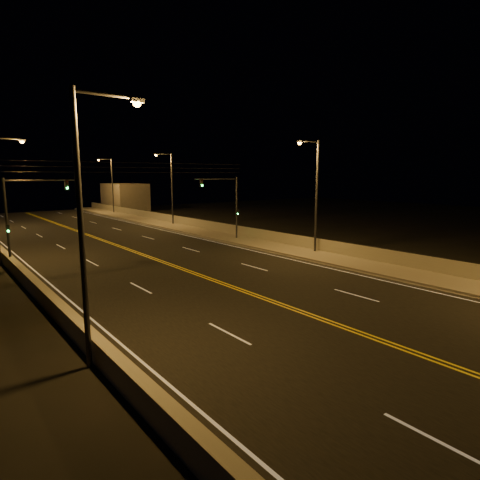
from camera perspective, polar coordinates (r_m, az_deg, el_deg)
road at (r=27.67m, az=-5.85°, el=-4.98°), size 18.00×120.00×0.02m
sidewalk at (r=34.48m, az=9.50°, el=-1.99°), size 3.60×120.00×0.30m
curb at (r=33.16m, az=7.31°, el=-2.51°), size 0.14×120.00×0.15m
parapet_wall at (r=35.58m, az=11.32°, el=-0.63°), size 0.30×120.00×1.00m
jersey_barrier at (r=24.00m, az=-26.23°, el=-7.02°), size 0.45×120.00×0.92m
distant_building_right at (r=81.72m, az=-16.05°, el=5.92°), size 6.00×10.00×5.12m
parapet_rail at (r=35.49m, az=11.35°, el=0.22°), size 0.06×120.00×0.06m
lane_markings at (r=27.61m, az=-5.77°, el=-4.99°), size 17.32×116.00×0.00m
streetlight_1 at (r=34.40m, az=10.57°, el=6.98°), size 2.55×0.28×9.62m
streetlight_2 at (r=54.40m, az=-9.90°, el=7.77°), size 2.55×0.28×9.62m
streetlight_3 at (r=74.01m, az=-17.90°, el=7.82°), size 2.55×0.28×9.62m
streetlight_4 at (r=14.63m, az=-20.80°, el=3.70°), size 2.55×0.28×9.62m
traffic_signal_right at (r=40.88m, az=-1.55°, el=5.49°), size 5.11×0.31×6.58m
traffic_signal_left at (r=33.31m, az=-28.70°, el=3.51°), size 5.11×0.31×6.58m
overhead_wires at (r=35.24m, az=-14.47°, el=9.95°), size 22.00×0.03×0.83m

